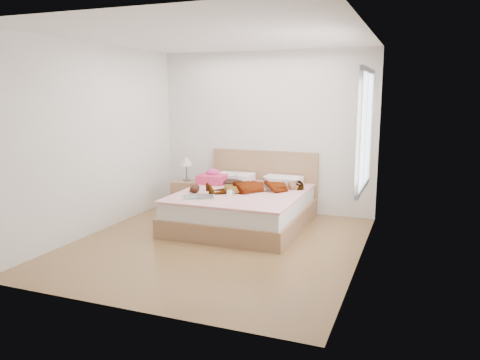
% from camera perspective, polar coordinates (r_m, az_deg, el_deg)
% --- Properties ---
extents(ground, '(4.00, 4.00, 0.00)m').
position_cam_1_polar(ground, '(6.12, -2.90, -7.81)').
color(ground, '#4D3118').
rests_on(ground, ground).
extents(woman, '(1.55, 1.29, 0.20)m').
position_cam_1_polar(woman, '(6.88, 2.07, -0.49)').
color(woman, silver).
rests_on(woman, bed).
extents(hair, '(0.46, 0.55, 0.08)m').
position_cam_1_polar(hair, '(7.50, -0.92, -0.07)').
color(hair, black).
rests_on(hair, bed).
extents(phone, '(0.08, 0.09, 0.05)m').
position_cam_1_polar(phone, '(7.41, -0.56, 0.77)').
color(phone, silver).
rests_on(phone, bed).
extents(room_shell, '(4.00, 4.00, 4.00)m').
position_cam_1_polar(room_shell, '(5.65, 15.01, 5.87)').
color(room_shell, white).
rests_on(room_shell, ground).
extents(bed, '(1.80, 2.08, 1.00)m').
position_cam_1_polar(bed, '(6.97, 0.55, -3.18)').
color(bed, brown).
rests_on(bed, ground).
extents(towel, '(0.44, 0.38, 0.23)m').
position_cam_1_polar(towel, '(7.46, -3.37, 0.29)').
color(towel, '#FF4575').
rests_on(towel, bed).
extents(magazine, '(0.55, 0.49, 0.03)m').
position_cam_1_polar(magazine, '(6.47, -5.11, -2.06)').
color(magazine, silver).
rests_on(magazine, bed).
extents(coffee_mug, '(0.11, 0.08, 0.09)m').
position_cam_1_polar(coffee_mug, '(6.50, -1.26, -1.64)').
color(coffee_mug, white).
rests_on(coffee_mug, bed).
extents(plush_toy, '(0.15, 0.22, 0.12)m').
position_cam_1_polar(plush_toy, '(6.77, -5.52, -1.05)').
color(plush_toy, black).
rests_on(plush_toy, bed).
extents(nightstand, '(0.49, 0.45, 0.93)m').
position_cam_1_polar(nightstand, '(7.69, -6.48, -1.70)').
color(nightstand, '#916743').
rests_on(nightstand, ground).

